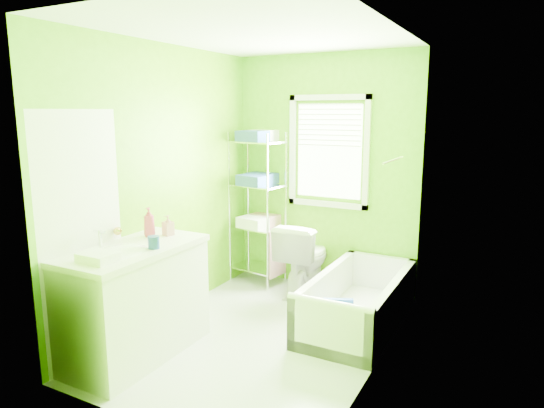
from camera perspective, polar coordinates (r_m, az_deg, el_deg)
The scene contains 9 objects.
ground at distance 4.51m, azimuth -1.21°, elevation -15.22°, with size 2.90×2.90×0.00m, color silver.
room_envelope at distance 4.08m, azimuth -1.30°, elevation 4.70°, with size 2.14×2.94×2.62m.
window at distance 5.34m, azimuth 6.68°, elevation 6.82°, with size 0.92×0.05×1.22m.
door at distance 4.06m, azimuth -21.35°, elevation -3.92°, with size 0.09×0.80×2.00m.
right_wall_decor at distance 3.70m, azimuth 12.70°, elevation 0.27°, with size 0.04×1.48×1.17m.
bathtub at distance 4.70m, azimuth 9.92°, elevation -12.10°, with size 0.73×1.57×0.51m.
toilet at distance 5.36m, azimuth 3.79°, elevation -6.28°, with size 0.45×0.79×0.81m, color white.
vanity at distance 4.16m, azimuth -15.85°, elevation -10.64°, with size 0.63×1.23×1.18m.
wire_shelf_unit at distance 5.56m, azimuth -1.55°, elevation 1.59°, with size 0.64×0.52×1.77m.
Camera 1 is at (1.97, -3.54, 1.98)m, focal length 32.00 mm.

